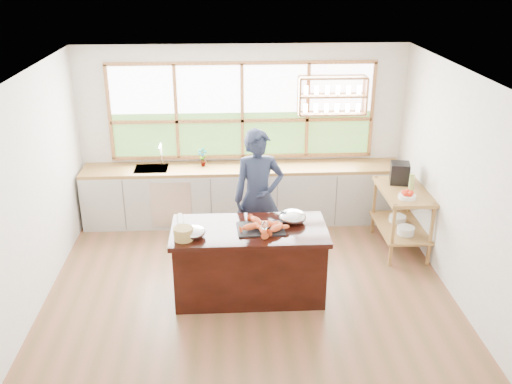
{
  "coord_description": "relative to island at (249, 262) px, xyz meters",
  "views": [
    {
      "loc": [
        -0.24,
        -6.26,
        3.89
      ],
      "look_at": [
        0.1,
        0.15,
        1.22
      ],
      "focal_mm": 40.0,
      "sensor_mm": 36.0,
      "label": 1
    }
  ],
  "objects": [
    {
      "name": "potted_plant",
      "position": [
        -0.62,
        2.2,
        0.59
      ],
      "size": [
        0.18,
        0.15,
        0.29
      ],
      "primitive_type": "imported",
      "rotation": [
        0.0,
        0.0,
        -0.35
      ],
      "color": "slate",
      "rests_on": "back_counter"
    },
    {
      "name": "right_shelf_unit",
      "position": [
        2.19,
        1.09,
        0.15
      ],
      "size": [
        0.62,
        1.1,
        0.9
      ],
      "color": "olive",
      "rests_on": "ground_plane"
    },
    {
      "name": "ground_plane",
      "position": [
        0.0,
        0.2,
        -0.45
      ],
      "size": [
        5.0,
        5.0,
        0.0
      ],
      "primitive_type": "plane",
      "color": "brown"
    },
    {
      "name": "parchment_roll",
      "position": [
        -0.83,
        0.17,
        0.49
      ],
      "size": [
        0.1,
        0.31,
        0.08
      ],
      "primitive_type": "cylinder",
      "rotation": [
        1.57,
        0.0,
        0.08
      ],
      "color": "silver",
      "rests_on": "island"
    },
    {
      "name": "cook",
      "position": [
        0.16,
        0.87,
        0.47
      ],
      "size": [
        0.72,
        0.52,
        1.85
      ],
      "primitive_type": "imported",
      "rotation": [
        0.0,
        0.0,
        0.12
      ],
      "color": "#1E253C",
      "rests_on": "ground_plane"
    },
    {
      "name": "mixing_bowl_right",
      "position": [
        0.53,
        0.15,
        0.52
      ],
      "size": [
        0.33,
        0.33,
        0.16
      ],
      "primitive_type": "ellipsoid",
      "color": "silver",
      "rests_on": "island"
    },
    {
      "name": "island",
      "position": [
        0.0,
        0.0,
        0.0
      ],
      "size": [
        1.85,
        0.9,
        0.9
      ],
      "color": "black",
      "rests_on": "ground_plane"
    },
    {
      "name": "wine_glass",
      "position": [
        0.16,
        -0.28,
        0.61
      ],
      "size": [
        0.08,
        0.08,
        0.22
      ],
      "color": "silver",
      "rests_on": "island"
    },
    {
      "name": "lobster_pile",
      "position": [
        0.16,
        -0.06,
        0.5
      ],
      "size": [
        0.52,
        0.48,
        0.08
      ],
      "color": "orange",
      "rests_on": "slate_board"
    },
    {
      "name": "slate_board",
      "position": [
        0.14,
        -0.03,
        0.45
      ],
      "size": [
        0.57,
        0.43,
        0.02
      ],
      "primitive_type": "cube",
      "rotation": [
        0.0,
        0.0,
        0.05
      ],
      "color": "black",
      "rests_on": "island"
    },
    {
      "name": "wine_bottle",
      "position": [
        2.24,
        0.98,
        0.58
      ],
      "size": [
        0.07,
        0.07,
        0.28
      ],
      "primitive_type": "cylinder",
      "rotation": [
        0.0,
        0.0,
        -0.06
      ],
      "color": "#94AE52",
      "rests_on": "right_shelf_unit"
    },
    {
      "name": "mixing_bowl_left",
      "position": [
        -0.65,
        -0.18,
        0.51
      ],
      "size": [
        0.28,
        0.28,
        0.14
      ],
      "primitive_type": "ellipsoid",
      "color": "silver",
      "rests_on": "island"
    },
    {
      "name": "fruit_bowl",
      "position": [
        2.14,
        0.8,
        0.49
      ],
      "size": [
        0.23,
        0.23,
        0.11
      ],
      "color": "silver",
      "rests_on": "right_shelf_unit"
    },
    {
      "name": "espresso_machine",
      "position": [
        2.19,
        1.36,
        0.59
      ],
      "size": [
        0.31,
        0.33,
        0.29
      ],
      "primitive_type": "cube",
      "rotation": [
        0.0,
        0.0,
        -0.22
      ],
      "color": "black",
      "rests_on": "right_shelf_unit"
    },
    {
      "name": "back_counter",
      "position": [
        -0.02,
        2.14,
        0.0
      ],
      "size": [
        4.9,
        0.63,
        0.9
      ],
      "color": "#B5B1AA",
      "rests_on": "ground_plane"
    },
    {
      "name": "room_shell",
      "position": [
        0.02,
        0.71,
        1.3
      ],
      "size": [
        5.02,
        4.52,
        2.71
      ],
      "color": "silver",
      "rests_on": "ground_plane"
    },
    {
      "name": "cutting_board",
      "position": [
        0.33,
        2.14,
        0.45
      ],
      "size": [
        0.46,
        0.39,
        0.01
      ],
      "primitive_type": "cube",
      "rotation": [
        0.0,
        0.0,
        0.26
      ],
      "color": "#7FCF4E",
      "rests_on": "back_counter"
    },
    {
      "name": "wicker_basket",
      "position": [
        -0.76,
        -0.24,
        0.52
      ],
      "size": [
        0.23,
        0.23,
        0.14
      ],
      "primitive_type": "cylinder",
      "color": "#A98F43",
      "rests_on": "island"
    }
  ]
}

